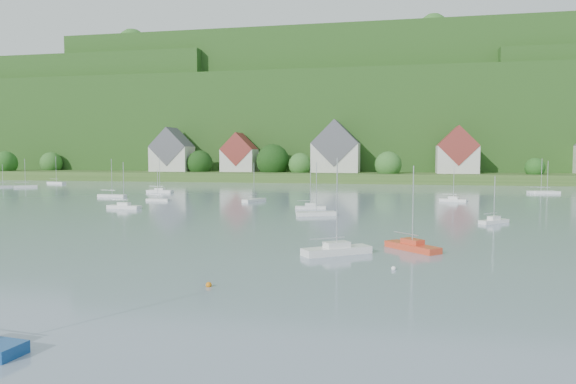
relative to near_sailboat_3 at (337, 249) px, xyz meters
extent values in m
cube|color=#32521F|center=(-20.91, 148.67, 1.04)|extent=(600.00, 60.00, 3.00)
cube|color=#194215|center=(-20.91, 223.67, 19.54)|extent=(620.00, 160.00, 40.00)
cube|color=#194215|center=(-170.91, 208.67, 23.54)|extent=(200.00, 120.00, 52.00)
cube|color=#194215|center=(-10.91, 218.67, 27.54)|extent=(240.00, 130.00, 60.00)
sphere|color=#265C22|center=(-128.99, 140.15, 5.34)|extent=(8.61, 8.61, 8.61)
sphere|color=#1B5318|center=(-140.67, 129.14, 5.48)|extent=(9.03, 9.03, 9.03)
sphere|color=#265C22|center=(-27.71, 132.55, 5.20)|extent=(8.19, 8.19, 8.19)
sphere|color=#265C22|center=(-72.87, 134.74, 4.65)|extent=(6.49, 6.49, 6.49)
sphere|color=#265C22|center=(25.94, 140.76, 6.49)|extent=(12.16, 12.16, 12.16)
sphere|color=#265C22|center=(2.08, 128.60, 5.38)|extent=(8.73, 8.73, 8.73)
sphere|color=black|center=(-64.78, 134.53, 5.57)|extent=(9.32, 9.32, 9.32)
sphere|color=#1B5318|center=(46.93, 130.36, 4.57)|extent=(6.24, 6.24, 6.24)
sphere|color=black|center=(-37.91, 135.03, 6.42)|extent=(11.92, 11.92, 11.92)
sphere|color=#265C22|center=(-140.62, 177.21, 51.38)|extent=(10.52, 10.52, 10.52)
sphere|color=#1B5318|center=(-105.18, 211.81, 51.34)|extent=(10.29, 10.29, 10.29)
sphere|color=#265C22|center=(-198.48, 211.26, 50.79)|extent=(7.15, 7.15, 7.15)
sphere|color=black|center=(-89.07, 200.06, 50.80)|extent=(7.18, 7.18, 7.18)
sphere|color=#1B5318|center=(18.59, 203.70, 59.79)|extent=(12.83, 12.83, 12.83)
sphere|color=#265C22|center=(-60.84, 190.85, 58.97)|extent=(8.18, 8.18, 8.18)
sphere|color=#1B5318|center=(-19.80, 228.32, 59.77)|extent=(12.73, 12.73, 12.73)
sphere|color=#1B5318|center=(62.49, 193.21, 59.55)|extent=(11.50, 11.50, 11.50)
sphere|color=#1B5318|center=(39.80, 223.56, 60.10)|extent=(14.65, 14.65, 14.65)
sphere|color=#265C22|center=(18.34, 179.96, 59.63)|extent=(11.95, 11.95, 11.95)
sphere|color=#265C22|center=(-68.05, 222.97, 58.78)|extent=(7.07, 7.07, 7.07)
sphere|color=black|center=(-24.38, 191.98, 58.98)|extent=(8.21, 8.21, 8.21)
sphere|color=#265C22|center=(-43.73, 215.77, 59.68)|extent=(12.24, 12.24, 12.24)
sphere|color=#265C22|center=(-116.41, 184.57, 59.93)|extent=(13.65, 13.65, 13.65)
sphere|color=#265C22|center=(79.57, 207.03, 48.16)|extent=(14.97, 14.97, 14.97)
sphere|color=#1B5318|center=(57.76, 204.49, 47.25)|extent=(9.78, 9.78, 9.78)
sphere|color=#1B5318|center=(-60.89, 210.81, 41.64)|extent=(12.01, 12.01, 12.01)
sphere|color=black|center=(-24.61, 220.88, 42.29)|extent=(15.72, 15.72, 15.72)
sphere|color=#1B5318|center=(-10.03, 216.59, 41.39)|extent=(10.54, 10.54, 10.54)
sphere|color=#1B5318|center=(-214.21, 247.29, 40.97)|extent=(8.18, 8.18, 8.18)
sphere|color=black|center=(-196.82, 238.26, 41.07)|extent=(8.74, 8.74, 8.74)
sphere|color=black|center=(-212.68, 217.18, 42.23)|extent=(15.38, 15.38, 15.38)
cube|color=beige|center=(-75.91, 135.67, 7.04)|extent=(14.00, 10.00, 9.00)
cube|color=#515158|center=(-75.91, 135.67, 11.54)|extent=(14.00, 10.40, 14.00)
cube|color=beige|center=(-50.91, 137.67, 6.54)|extent=(12.00, 9.00, 8.00)
cube|color=maroon|center=(-50.91, 137.67, 10.54)|extent=(12.00, 9.36, 12.00)
cube|color=beige|center=(-15.91, 136.67, 7.54)|extent=(16.00, 11.00, 10.00)
cube|color=#515158|center=(-15.91, 136.67, 12.54)|extent=(16.00, 11.44, 16.00)
cube|color=beige|center=(24.09, 134.67, 7.04)|extent=(13.00, 10.00, 9.00)
cube|color=maroon|center=(24.09, 134.67, 11.54)|extent=(13.00, 10.40, 13.00)
cube|color=white|center=(0.00, 0.00, -0.13)|extent=(6.41, 5.32, 0.66)
cube|color=white|center=(0.00, 0.00, 0.45)|extent=(2.62, 2.39, 0.50)
cylinder|color=silver|center=(0.00, 0.00, 4.30)|extent=(0.10, 0.10, 8.21)
cylinder|color=silver|center=(-0.80, -0.57, 1.10)|extent=(2.98, 2.17, 0.08)
cube|color=#D34224|center=(6.89, 3.58, -0.16)|extent=(5.37, 5.51, 0.60)
cube|color=#D34224|center=(6.89, 3.58, 0.39)|extent=(2.30, 2.34, 0.50)
cylinder|color=silver|center=(6.89, 3.58, 3.90)|extent=(0.10, 0.10, 7.51)
cylinder|color=silver|center=(6.27, 4.23, 1.04)|extent=(2.34, 2.45, 0.08)
sphere|color=orange|center=(-7.35, -13.93, -0.46)|extent=(0.43, 0.43, 0.43)
sphere|color=white|center=(5.21, -5.74, -0.46)|extent=(0.38, 0.38, 0.38)
cube|color=white|center=(-6.55, 30.65, -0.16)|extent=(6.09, 3.95, 0.59)
cylinder|color=silver|center=(-6.55, 30.65, 3.84)|extent=(0.10, 0.10, 7.42)
cylinder|color=silver|center=(-7.37, 30.28, 1.03)|extent=(3.01, 1.41, 0.08)
cube|color=white|center=(-50.68, 71.01, -0.14)|extent=(6.55, 2.19, 0.65)
cube|color=white|center=(-50.68, 71.01, 0.44)|extent=(2.33, 1.40, 0.50)
cylinder|color=silver|center=(-50.68, 71.01, 4.22)|extent=(0.10, 0.10, 8.06)
cylinder|color=silver|center=(-51.65, 71.07, 1.09)|extent=(3.55, 0.30, 0.08)
cube|color=white|center=(-102.49, 81.40, -0.22)|extent=(3.91, 4.57, 0.47)
cylinder|color=silver|center=(-102.49, 81.40, 2.97)|extent=(0.10, 0.10, 5.92)
cylinder|color=silver|center=(-102.91, 80.83, 0.91)|extent=(1.63, 2.12, 0.08)
cube|color=white|center=(38.48, 87.25, -0.15)|extent=(6.37, 3.16, 0.61)
cylinder|color=silver|center=(38.48, 87.25, 3.99)|extent=(0.10, 0.10, 7.67)
cylinder|color=silver|center=(37.59, 87.03, 1.05)|extent=(3.29, 0.90, 0.08)
cube|color=white|center=(18.05, 26.60, -0.23)|extent=(4.34, 4.15, 0.47)
cube|color=white|center=(18.05, 26.60, 0.26)|extent=(1.83, 1.79, 0.50)
cylinder|color=silver|center=(18.05, 26.60, 2.94)|extent=(0.10, 0.10, 5.86)
cylinder|color=silver|center=(17.54, 26.12, 0.91)|extent=(1.95, 1.81, 0.08)
cube|color=white|center=(-40.97, 49.34, -0.23)|extent=(4.67, 1.38, 0.46)
cylinder|color=silver|center=(-40.97, 49.34, 2.91)|extent=(0.10, 0.10, 5.81)
cylinder|color=silver|center=(-41.66, 49.35, 0.91)|extent=(2.56, 0.12, 0.08)
cube|color=white|center=(-22.04, 51.89, -0.18)|extent=(3.69, 5.74, 0.56)
cylinder|color=silver|center=(-22.04, 51.89, 3.59)|extent=(0.10, 0.10, 6.98)
cylinder|color=silver|center=(-22.38, 51.12, 1.00)|extent=(1.32, 2.84, 0.08)
cube|color=white|center=(-9.00, 40.08, -0.20)|extent=(5.30, 2.34, 0.51)
cube|color=white|center=(-9.00, 40.08, 0.30)|extent=(1.95, 1.31, 0.50)
cylinder|color=silver|center=(-9.00, 40.08, 3.26)|extent=(0.10, 0.10, 6.41)
cylinder|color=silver|center=(-9.75, 39.94, 0.95)|extent=(2.79, 0.59, 0.08)
cube|color=white|center=(-96.07, 82.32, -0.16)|extent=(5.53, 5.16, 0.59)
cylinder|color=silver|center=(-96.07, 82.32, 3.83)|extent=(0.10, 0.10, 7.40)
cylinder|color=silver|center=(-96.74, 81.73, 1.03)|extent=(2.49, 2.22, 0.08)
cube|color=white|center=(-54.83, 56.28, -0.15)|extent=(6.13, 1.76, 0.61)
cylinder|color=silver|center=(-54.83, 56.28, 3.97)|extent=(0.10, 0.10, 7.64)
cylinder|color=silver|center=(-55.75, 56.29, 1.05)|extent=(3.36, 0.10, 0.08)
cube|color=white|center=(-40.08, 34.35, -0.17)|extent=(5.98, 2.16, 0.59)
cube|color=white|center=(-40.08, 34.35, 0.38)|extent=(2.14, 1.33, 0.50)
cylinder|color=silver|center=(-40.08, 34.35, 3.78)|extent=(0.10, 0.10, 7.32)
cylinder|color=silver|center=(-40.96, 34.43, 1.03)|extent=(3.21, 0.37, 0.08)
cube|color=white|center=(39.65, 86.53, -0.17)|extent=(5.89, 2.56, 0.57)
cylinder|color=silver|center=(39.65, 86.53, 3.67)|extent=(0.10, 0.10, 7.12)
cylinder|color=silver|center=(38.81, 86.38, 1.01)|extent=(3.10, 0.62, 0.08)
cube|color=white|center=(16.00, 59.88, -0.20)|extent=(5.37, 3.15, 0.52)
cube|color=white|center=(16.00, 59.88, 0.31)|extent=(2.05, 1.58, 0.50)
cylinder|color=silver|center=(16.00, 59.88, 3.30)|extent=(0.10, 0.10, 6.48)
cylinder|color=silver|center=(15.27, 60.15, 0.96)|extent=(2.70, 1.06, 0.08)
cube|color=white|center=(-99.32, 100.76, -0.14)|extent=(6.54, 2.95, 0.63)
cylinder|color=silver|center=(-99.32, 100.76, 4.12)|extent=(0.10, 0.10, 7.90)
cylinder|color=silver|center=(-100.25, 100.94, 1.07)|extent=(3.43, 0.74, 0.08)
camera|label=1|loc=(5.52, -48.95, 8.74)|focal=33.58mm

